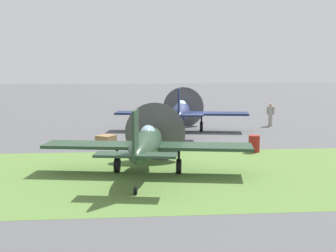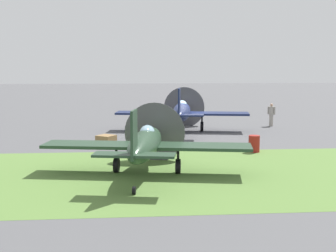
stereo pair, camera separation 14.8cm
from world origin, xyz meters
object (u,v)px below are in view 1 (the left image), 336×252
Objects in this scene: airplane_lead at (181,112)px; airplane_wingman at (147,144)px; supply_crate at (106,141)px; fuel_drum at (254,144)px; ground_crew_chief at (270,114)px.

airplane_lead reaches higher than airplane_wingman.
supply_crate is (-2.02, 7.17, -1.03)m from airplane_wingman.
ground_crew_chief is at bearing 68.16° from fuel_drum.
airplane_wingman is 18.05m from ground_crew_chief.
airplane_lead is 10.50× the size of fuel_drum.
ground_crew_chief is at bearing 66.14° from airplane_wingman.
supply_crate is at bearing 115.96° from airplane_wingman.
airplane_lead reaches higher than supply_crate.
fuel_drum is at bearing -70.17° from ground_crew_chief.
airplane_lead is 8.59m from fuel_drum.
airplane_lead is 7.47m from ground_crew_chief.
airplane_wingman is at bearing -82.43° from ground_crew_chief.
airplane_wingman is 10.13× the size of fuel_drum.
airplane_wingman is 5.27× the size of ground_crew_chief.
fuel_drum is 8.40m from supply_crate.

